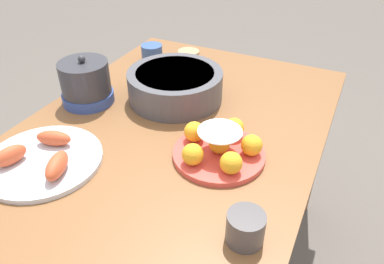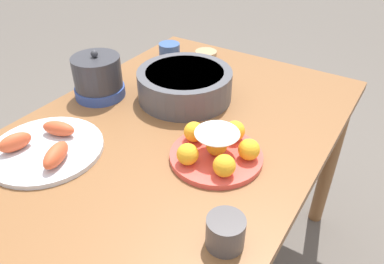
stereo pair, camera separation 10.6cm
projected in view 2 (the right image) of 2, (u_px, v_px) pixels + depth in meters
The scene contains 8 objects.
dining_table at pixel (171, 154), 1.19m from camera, with size 1.30×0.88×0.71m.
cake_plate at pixel (217, 149), 1.00m from camera, with size 0.25×0.25×0.09m.
serving_bowl at pixel (185, 84), 1.27m from camera, with size 0.32×0.32×0.10m.
sauce_bowl at pixel (206, 55), 1.56m from camera, with size 0.09×0.09×0.03m.
seafood_platter at pixel (46, 147), 1.04m from camera, with size 0.32×0.32×0.06m.
cup_near at pixel (225, 232), 0.77m from camera, with size 0.08×0.08×0.07m.
cup_far at pixel (169, 52), 1.54m from camera, with size 0.09×0.09×0.07m.
warming_pot at pixel (98, 77), 1.27m from camera, with size 0.17×0.17×0.17m.
Camera 2 is at (-0.75, -0.56, 1.36)m, focal length 35.00 mm.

